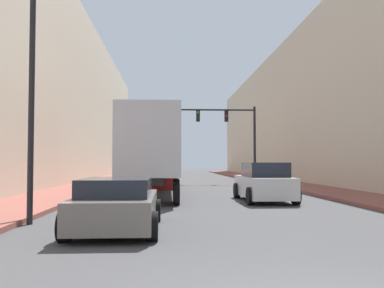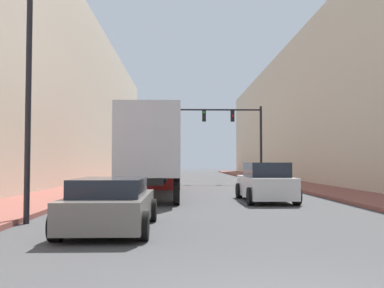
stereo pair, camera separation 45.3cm
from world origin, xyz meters
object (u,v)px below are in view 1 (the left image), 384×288
Objects in this scene: semi_truck at (153,152)px; traffic_signal_gantry at (234,129)px; suv_car at (264,183)px; sedan_car at (117,205)px; street_lamp at (32,41)px.

traffic_signal_gantry is at bearing 63.74° from semi_truck.
semi_truck reaches higher than suv_car.
suv_car is at bearing 54.52° from sedan_car.
street_lamp reaches higher than traffic_signal_gantry.
suv_car is 10.99m from street_lamp.
sedan_car is at bearing -92.45° from semi_truck.
traffic_signal_gantry is 24.42m from street_lamp.
suv_car is 16.69m from traffic_signal_gantry.
semi_truck is 14.01m from traffic_signal_gantry.
street_lamp is at bearing -140.92° from suv_car.
street_lamp is (-2.49, 1.16, 4.38)m from sedan_car.
suv_car is 0.57× the size of street_lamp.
traffic_signal_gantry reaches higher than sedan_car.
sedan_car is 0.54× the size of street_lamp.
sedan_car is (-0.49, -11.39, -1.59)m from semi_truck.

